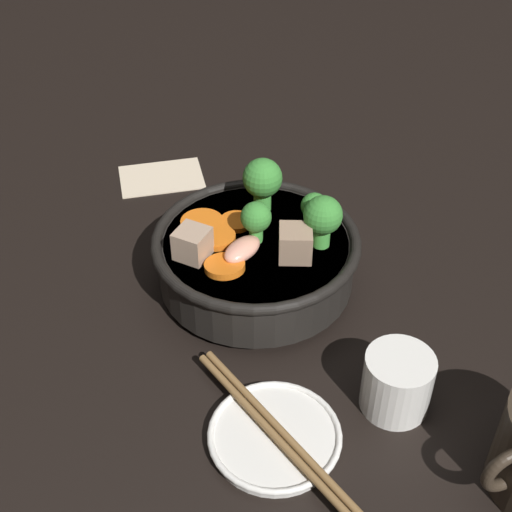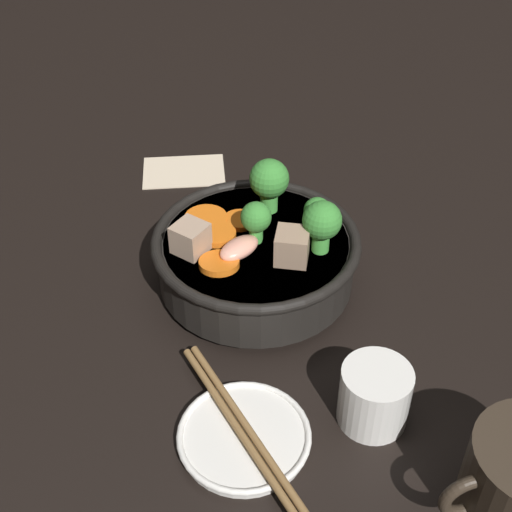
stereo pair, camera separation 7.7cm
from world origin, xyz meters
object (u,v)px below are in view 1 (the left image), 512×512
(stirfry_bowl, at_px, (257,253))
(chopsticks_pair, at_px, (275,430))
(tea_cup, at_px, (397,382))
(side_saucer, at_px, (275,436))

(stirfry_bowl, relative_size, chopsticks_pair, 1.04)
(tea_cup, bearing_deg, stirfry_bowl, -73.75)
(tea_cup, bearing_deg, side_saucer, -0.76)
(stirfry_bowl, relative_size, tea_cup, 3.48)
(side_saucer, relative_size, chopsticks_pair, 0.56)
(stirfry_bowl, xyz_separation_m, tea_cup, (-0.06, 0.20, -0.02))
(stirfry_bowl, distance_m, chopsticks_pair, 0.21)
(chopsticks_pair, bearing_deg, tea_cup, 179.24)
(tea_cup, relative_size, chopsticks_pair, 0.30)
(stirfry_bowl, height_order, chopsticks_pair, stirfry_bowl)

